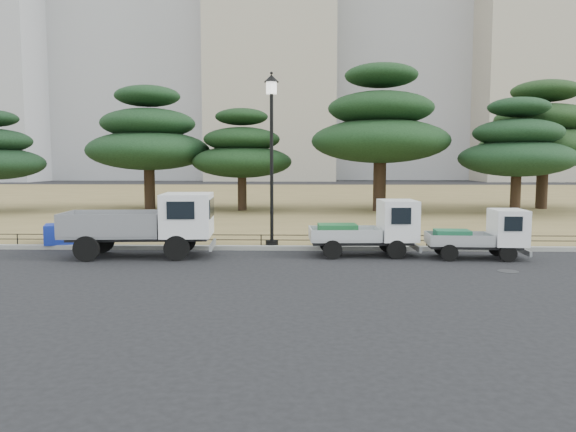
{
  "coord_description": "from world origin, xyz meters",
  "views": [
    {
      "loc": [
        0.51,
        -17.45,
        3.17
      ],
      "look_at": [
        0.0,
        2.0,
        1.3
      ],
      "focal_mm": 35.0,
      "sensor_mm": 36.0,
      "label": 1
    }
  ],
  "objects_px": {
    "street_lamp": "(272,131)",
    "tarp_pile": "(68,232)",
    "truck_kei_rear": "(484,234)",
    "truck_large": "(148,222)",
    "truck_kei_front": "(372,228)"
  },
  "relations": [
    {
      "from": "truck_kei_rear",
      "to": "truck_large",
      "type": "bearing_deg",
      "value": -177.97
    },
    {
      "from": "truck_large",
      "to": "truck_kei_front",
      "type": "xyz_separation_m",
      "value": [
        7.52,
        0.39,
        -0.24
      ]
    },
    {
      "from": "truck_large",
      "to": "tarp_pile",
      "type": "xyz_separation_m",
      "value": [
        -3.6,
        1.99,
        -0.62
      ]
    },
    {
      "from": "truck_large",
      "to": "truck_kei_front",
      "type": "height_order",
      "value": "truck_large"
    },
    {
      "from": "truck_large",
      "to": "truck_kei_front",
      "type": "distance_m",
      "value": 7.54
    },
    {
      "from": "truck_kei_rear",
      "to": "street_lamp",
      "type": "xyz_separation_m",
      "value": [
        -7.08,
        1.9,
        3.48
      ]
    },
    {
      "from": "truck_kei_front",
      "to": "tarp_pile",
      "type": "relative_size",
      "value": 2.0
    },
    {
      "from": "truck_large",
      "to": "truck_kei_front",
      "type": "bearing_deg",
      "value": -1.31
    },
    {
      "from": "street_lamp",
      "to": "tarp_pile",
      "type": "distance_m",
      "value": 8.52
    },
    {
      "from": "truck_large",
      "to": "tarp_pile",
      "type": "bearing_deg",
      "value": 146.78
    },
    {
      "from": "truck_kei_front",
      "to": "tarp_pile",
      "type": "height_order",
      "value": "truck_kei_front"
    },
    {
      "from": "truck_kei_front",
      "to": "street_lamp",
      "type": "relative_size",
      "value": 0.59
    },
    {
      "from": "truck_kei_rear",
      "to": "street_lamp",
      "type": "relative_size",
      "value": 0.52
    },
    {
      "from": "street_lamp",
      "to": "tarp_pile",
      "type": "xyz_separation_m",
      "value": [
        -7.65,
        0.21,
        -3.74
      ]
    },
    {
      "from": "truck_large",
      "to": "truck_kei_rear",
      "type": "xyz_separation_m",
      "value": [
        11.13,
        -0.12,
        -0.37
      ]
    }
  ]
}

